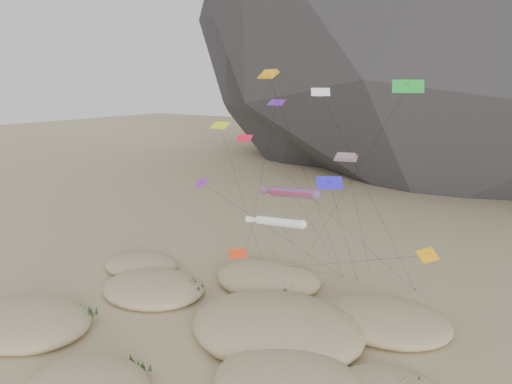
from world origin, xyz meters
TOP-DOWN VIEW (x-y plane):
  - ground at (0.00, 0.00)m, footprint 500.00×500.00m
  - dunes at (-0.46, 4.18)m, footprint 48.31×37.72m
  - dune_grass at (-0.69, 3.08)m, footprint 41.65×29.02m
  - kite_stakes at (1.06, 22.37)m, footprint 23.66×6.42m
  - rainbow_tube_kite at (2.03, 12.64)m, footprint 8.38×13.68m
  - white_tube_kite at (2.08, 9.51)m, footprint 7.46×14.98m
  - orange_parafoil at (-0.75, 12.33)m, footprint 5.72×13.17m
  - multi_parafoil at (7.51, 14.45)m, footprint 2.70×13.73m
  - delta_kites at (4.11, 11.10)m, footprint 29.09×19.83m

SIDE VIEW (x-z plane):
  - ground at x=0.00m, z-range 0.00..0.00m
  - kite_stakes at x=1.06m, z-range 0.00..0.30m
  - dunes at x=-0.46m, z-range -1.25..2.67m
  - dune_grass at x=-0.69m, z-range 0.08..1.60m
  - white_tube_kite at x=2.08m, z-range 4.85..16.04m
  - rainbow_tube_kite at x=2.03m, z-range 6.05..20.02m
  - multi_parafoil at x=7.51m, z-range 8.18..25.82m
  - delta_kites at x=4.11m, z-range 4.63..29.69m
  - orange_parafoil at x=-0.75m, z-range 12.29..38.47m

